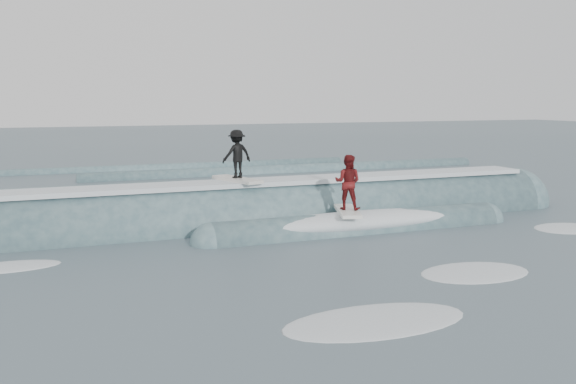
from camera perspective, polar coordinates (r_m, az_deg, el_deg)
name	(u,v)px	position (r m, az deg, el deg)	size (l,w,h in m)	color
ground	(356,262)	(15.43, 6.07, -6.21)	(160.00, 160.00, 0.00)	#3C4F58
breaking_wave	(286,222)	(19.98, -0.17, -2.71)	(21.21, 4.08, 2.60)	#3A5761
surfer_black	(237,157)	(19.45, -4.57, 3.11)	(1.10, 2.07, 1.56)	silver
surfer_red	(348,186)	(18.51, 5.33, 0.54)	(1.17, 2.07, 1.69)	white
whitewater	(402,273)	(14.65, 10.13, -7.08)	(17.54, 7.99, 0.10)	white
far_swells	(176,178)	(31.74, -9.93, 1.21)	(36.79, 8.65, 0.80)	#3A5761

